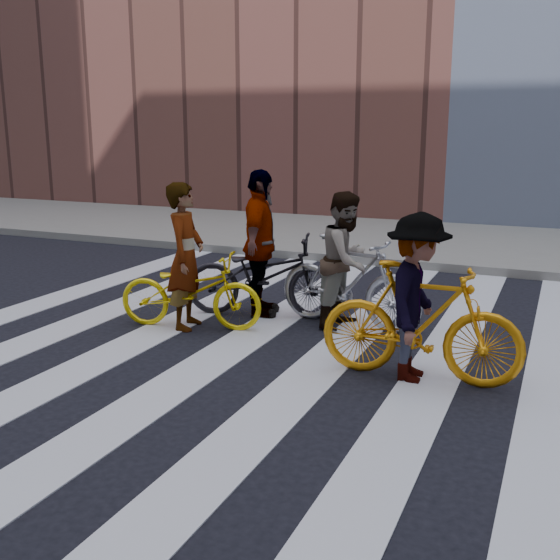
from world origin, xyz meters
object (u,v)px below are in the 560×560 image
Objects in this scene: rider_right at (416,298)px; bike_yellow_right at (420,322)px; rider_left at (186,256)px; rider_mid at (346,260)px; bike_dark_rear at (264,276)px; bike_silver_mid at (349,282)px; bike_yellow_left at (190,291)px; rider_rear at (260,244)px.

bike_yellow_right is at bearing -92.04° from rider_right.
rider_left is 1.93m from rider_mid.
bike_yellow_right is 0.96× the size of bike_dark_rear.
rider_left is 1.09× the size of rider_right.
rider_mid is (-0.05, 0.00, 0.26)m from bike_silver_mid.
rider_right is at bearing -114.03° from bike_yellow_left.
rider_right reaches higher than bike_yellow_left.
rider_mid is 1.83m from rider_right.
rider_left reaches higher than rider_right.
rider_mid is at bearing -105.74° from rider_rear.
bike_yellow_left is 0.42m from rider_left.
bike_silver_mid is at bearing 37.32° from bike_yellow_right.
bike_silver_mid is 1.00× the size of rider_rear.
bike_silver_mid is 1.81m from rider_right.
rider_mid is at bearing -76.43° from bike_yellow_left.
bike_dark_rear is 1.24× the size of rider_right.
rider_left is at bearing 124.12° from rider_mid.
bike_silver_mid is 1.06× the size of rider_left.
bike_silver_mid is 1.15m from bike_dark_rear.
bike_dark_rear is 1.22× the size of rider_mid.
rider_rear reaches higher than bike_dark_rear.
rider_mid is at bearing -77.08° from rider_left.
rider_rear reaches higher than bike_yellow_right.
rider_left is at bearing 123.50° from bike_silver_mid.
bike_dark_rear is (0.59, 0.83, 0.07)m from bike_yellow_left.
rider_mid is (1.70, 0.83, 0.36)m from bike_yellow_left.
bike_yellow_right is 1.87m from rider_mid.
rider_left is at bearing 126.80° from bike_dark_rear.
rider_mid reaches higher than bike_yellow_right.
rider_right reaches higher than bike_dark_rear.
rider_left reaches higher than bike_yellow_right.
rider_left is (-0.64, -0.83, 0.35)m from bike_dark_rear.
rider_left is (-2.95, 0.58, 0.30)m from bike_yellow_right.
rider_rear is at bearing 74.43° from bike_dark_rear.
rider_rear is (0.59, 0.83, 0.06)m from rider_left.
bike_yellow_left is at bearing 76.59° from bike_yellow_right.
bike_dark_rear is at bearing -47.86° from bike_yellow_left.
bike_yellow_right is (1.16, -1.41, 0.02)m from bike_silver_mid.
rider_mid is 1.02× the size of rider_right.
bike_dark_rear is at bearing 98.56° from rider_mid.
rider_rear is (-1.15, 0.00, 0.12)m from rider_mid.
bike_silver_mid is at bearing -81.27° from rider_mid.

